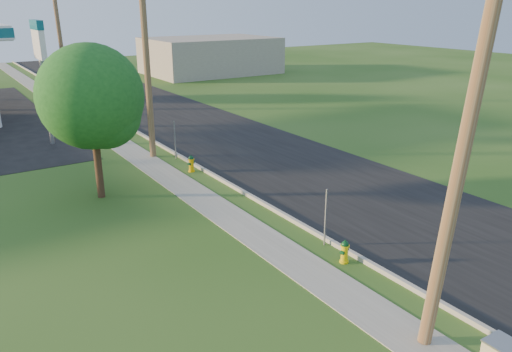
{
  "coord_description": "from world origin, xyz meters",
  "views": [
    {
      "loc": [
        -9.94,
        -7.12,
        7.67
      ],
      "look_at": [
        0.0,
        8.0,
        1.4
      ],
      "focal_mm": 35.0,
      "sensor_mm": 36.0,
      "label": 1
    }
  ],
  "objects_px": {
    "hydrant_far": "(99,110)",
    "tree_verge": "(94,101)",
    "utility_pole_far": "(61,42)",
    "utility_pole_mid": "(147,61)",
    "price_pylon": "(39,47)",
    "hydrant_mid": "(191,163)",
    "hydrant_near": "(345,252)",
    "utility_pole_near": "(464,146)"
  },
  "relations": [
    {
      "from": "tree_verge",
      "to": "hydrant_far",
      "type": "height_order",
      "value": "tree_verge"
    },
    {
      "from": "hydrant_near",
      "to": "hydrant_mid",
      "type": "distance_m",
      "value": 10.68
    },
    {
      "from": "utility_pole_mid",
      "to": "tree_verge",
      "type": "xyz_separation_m",
      "value": [
        -3.97,
        -4.37,
        -0.9
      ]
    },
    {
      "from": "price_pylon",
      "to": "hydrant_mid",
      "type": "xyz_separation_m",
      "value": [
        4.48,
        -8.87,
        -5.02
      ]
    },
    {
      "from": "price_pylon",
      "to": "tree_verge",
      "type": "distance_m",
      "value": 9.97
    },
    {
      "from": "utility_pole_mid",
      "to": "hydrant_mid",
      "type": "xyz_separation_m",
      "value": [
        0.58,
        -3.37,
        -4.55
      ]
    },
    {
      "from": "utility_pole_near",
      "to": "price_pylon",
      "type": "height_order",
      "value": "utility_pole_near"
    },
    {
      "from": "price_pylon",
      "to": "hydrant_near",
      "type": "height_order",
      "value": "price_pylon"
    },
    {
      "from": "tree_verge",
      "to": "hydrant_mid",
      "type": "bearing_deg",
      "value": 12.39
    },
    {
      "from": "utility_pole_mid",
      "to": "tree_verge",
      "type": "height_order",
      "value": "utility_pole_mid"
    },
    {
      "from": "utility_pole_mid",
      "to": "price_pylon",
      "type": "bearing_deg",
      "value": 125.34
    },
    {
      "from": "utility_pole_far",
      "to": "hydrant_far",
      "type": "relative_size",
      "value": 11.93
    },
    {
      "from": "hydrant_mid",
      "to": "hydrant_near",
      "type": "bearing_deg",
      "value": -89.98
    },
    {
      "from": "tree_verge",
      "to": "hydrant_near",
      "type": "xyz_separation_m",
      "value": [
        4.55,
        -9.68,
        -3.68
      ]
    },
    {
      "from": "price_pylon",
      "to": "hydrant_mid",
      "type": "height_order",
      "value": "price_pylon"
    },
    {
      "from": "price_pylon",
      "to": "tree_verge",
      "type": "relative_size",
      "value": 1.09
    },
    {
      "from": "utility_pole_far",
      "to": "hydrant_near",
      "type": "bearing_deg",
      "value": -88.95
    },
    {
      "from": "utility_pole_mid",
      "to": "price_pylon",
      "type": "distance_m",
      "value": 6.76
    },
    {
      "from": "price_pylon",
      "to": "hydrant_near",
      "type": "relative_size",
      "value": 8.9
    },
    {
      "from": "utility_pole_far",
      "to": "tree_verge",
      "type": "bearing_deg",
      "value": -100.05
    },
    {
      "from": "utility_pole_far",
      "to": "tree_verge",
      "type": "xyz_separation_m",
      "value": [
        -3.97,
        -22.37,
        -0.75
      ]
    },
    {
      "from": "utility_pole_mid",
      "to": "price_pylon",
      "type": "height_order",
      "value": "utility_pole_mid"
    },
    {
      "from": "utility_pole_near",
      "to": "hydrant_near",
      "type": "xyz_separation_m",
      "value": [
        0.59,
        3.95,
        -4.43
      ]
    },
    {
      "from": "hydrant_far",
      "to": "hydrant_mid",
      "type": "bearing_deg",
      "value": -90.54
    },
    {
      "from": "hydrant_far",
      "to": "tree_verge",
      "type": "bearing_deg",
      "value": -105.98
    },
    {
      "from": "utility_pole_near",
      "to": "hydrant_far",
      "type": "bearing_deg",
      "value": 88.61
    },
    {
      "from": "utility_pole_far",
      "to": "tree_verge",
      "type": "height_order",
      "value": "utility_pole_far"
    },
    {
      "from": "utility_pole_far",
      "to": "price_pylon",
      "type": "relative_size",
      "value": 1.39
    },
    {
      "from": "price_pylon",
      "to": "hydrant_mid",
      "type": "distance_m",
      "value": 11.14
    },
    {
      "from": "utility_pole_far",
      "to": "price_pylon",
      "type": "bearing_deg",
      "value": -107.33
    },
    {
      "from": "utility_pole_near",
      "to": "price_pylon",
      "type": "distance_m",
      "value": 23.83
    },
    {
      "from": "tree_verge",
      "to": "hydrant_near",
      "type": "bearing_deg",
      "value": -64.82
    },
    {
      "from": "utility_pole_near",
      "to": "tree_verge",
      "type": "distance_m",
      "value": 14.22
    },
    {
      "from": "hydrant_far",
      "to": "utility_pole_near",
      "type": "bearing_deg",
      "value": -91.39
    },
    {
      "from": "utility_pole_mid",
      "to": "hydrant_near",
      "type": "bearing_deg",
      "value": -87.61
    },
    {
      "from": "hydrant_mid",
      "to": "hydrant_far",
      "type": "bearing_deg",
      "value": 89.46
    },
    {
      "from": "utility_pole_near",
      "to": "utility_pole_mid",
      "type": "height_order",
      "value": "utility_pole_mid"
    },
    {
      "from": "hydrant_near",
      "to": "utility_pole_mid",
      "type": "bearing_deg",
      "value": 92.39
    },
    {
      "from": "utility_pole_mid",
      "to": "utility_pole_near",
      "type": "bearing_deg",
      "value": -90.0
    },
    {
      "from": "utility_pole_mid",
      "to": "hydrant_far",
      "type": "height_order",
      "value": "utility_pole_mid"
    },
    {
      "from": "hydrant_near",
      "to": "hydrant_mid",
      "type": "height_order",
      "value": "hydrant_mid"
    },
    {
      "from": "utility_pole_far",
      "to": "utility_pole_near",
      "type": "bearing_deg",
      "value": -90.0
    }
  ]
}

